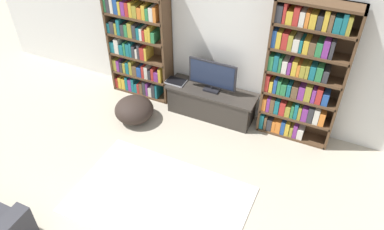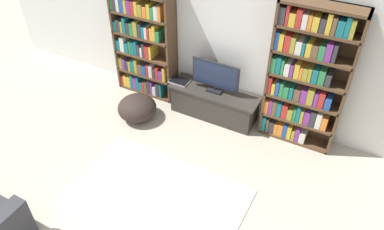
% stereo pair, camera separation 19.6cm
% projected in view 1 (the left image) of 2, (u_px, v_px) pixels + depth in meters
% --- Properties ---
extents(wall_back, '(8.80, 0.06, 2.60)m').
position_uv_depth(wall_back, '(230.00, 35.00, 5.35)').
color(wall_back, silver).
rests_on(wall_back, ground_plane).
extents(bookshelf_left, '(1.04, 0.30, 2.08)m').
position_uv_depth(bookshelf_left, '(137.00, 38.00, 5.88)').
color(bookshelf_left, '#513823').
rests_on(bookshelf_left, ground_plane).
extents(bookshelf_right, '(1.04, 0.30, 2.08)m').
position_uv_depth(bookshelf_right, '(302.00, 75.00, 5.03)').
color(bookshelf_right, '#513823').
rests_on(bookshelf_right, ground_plane).
extents(tv_stand, '(1.41, 0.45, 0.47)m').
position_uv_depth(tv_stand, '(211.00, 103.00, 5.87)').
color(tv_stand, '#332D28').
rests_on(tv_stand, ground_plane).
extents(television, '(0.75, 0.16, 0.50)m').
position_uv_depth(television, '(212.00, 76.00, 5.56)').
color(television, black).
rests_on(television, tv_stand).
extents(laptop, '(0.31, 0.21, 0.03)m').
position_uv_depth(laptop, '(176.00, 82.00, 5.89)').
color(laptop, '#B7B7BC').
rests_on(laptop, tv_stand).
extents(area_rug, '(2.17, 1.40, 0.02)m').
position_uv_depth(area_rug, '(159.00, 199.00, 4.69)').
color(area_rug, white).
rests_on(area_rug, ground_plane).
extents(beanbag_ottoman, '(0.60, 0.60, 0.38)m').
position_uv_depth(beanbag_ottoman, '(134.00, 110.00, 5.80)').
color(beanbag_ottoman, '#2D231E').
rests_on(beanbag_ottoman, ground_plane).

